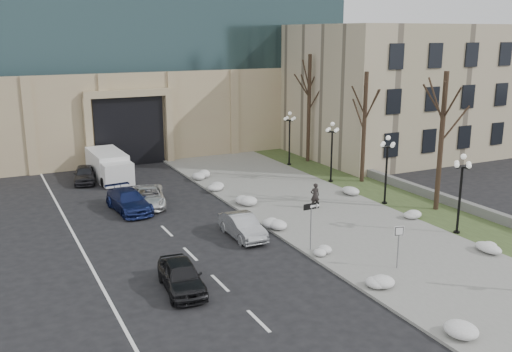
{
  "coord_description": "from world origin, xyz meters",
  "views": [
    {
      "loc": [
        -15.88,
        -16.63,
        11.32
      ],
      "look_at": [
        -2.1,
        11.08,
        3.5
      ],
      "focal_mm": 40.0,
      "sensor_mm": 36.0,
      "label": 1
    }
  ],
  "objects_px": {
    "box_truck": "(109,166)",
    "one_way_sign": "(314,212)",
    "lamppost_c": "(332,144)",
    "car_d": "(148,197)",
    "lamppost_a": "(461,183)",
    "keep_sign": "(399,238)",
    "car_c": "(129,201)",
    "lamppost_b": "(387,160)",
    "car_a": "(181,276)",
    "car_b": "(242,226)",
    "pedestrian": "(315,196)",
    "lamppost_d": "(290,131)",
    "car_e": "(85,174)"
  },
  "relations": [
    {
      "from": "keep_sign",
      "to": "lamppost_d",
      "type": "xyz_separation_m",
      "value": [
        6.45,
        21.97,
        1.41
      ]
    },
    {
      "from": "pedestrian",
      "to": "car_b",
      "type": "bearing_deg",
      "value": 33.46
    },
    {
      "from": "car_d",
      "to": "lamppost_a",
      "type": "xyz_separation_m",
      "value": [
        14.33,
        -13.4,
        2.43
      ]
    },
    {
      "from": "pedestrian",
      "to": "keep_sign",
      "type": "xyz_separation_m",
      "value": [
        -1.65,
        -10.16,
        0.71
      ]
    },
    {
      "from": "car_c",
      "to": "pedestrian",
      "type": "height_order",
      "value": "pedestrian"
    },
    {
      "from": "one_way_sign",
      "to": "lamppost_b",
      "type": "xyz_separation_m",
      "value": [
        8.8,
        5.01,
        0.86
      ]
    },
    {
      "from": "car_d",
      "to": "one_way_sign",
      "type": "height_order",
      "value": "one_way_sign"
    },
    {
      "from": "car_a",
      "to": "one_way_sign",
      "type": "bearing_deg",
      "value": 15.87
    },
    {
      "from": "car_a",
      "to": "lamppost_d",
      "type": "height_order",
      "value": "lamppost_d"
    },
    {
      "from": "pedestrian",
      "to": "lamppost_c",
      "type": "relative_size",
      "value": 0.35
    },
    {
      "from": "car_d",
      "to": "lamppost_c",
      "type": "distance_m",
      "value": 14.54
    },
    {
      "from": "lamppost_b",
      "to": "car_a",
      "type": "bearing_deg",
      "value": -158.9
    },
    {
      "from": "car_a",
      "to": "keep_sign",
      "type": "relative_size",
      "value": 1.8
    },
    {
      "from": "box_truck",
      "to": "car_e",
      "type": "bearing_deg",
      "value": -170.85
    },
    {
      "from": "pedestrian",
      "to": "lamppost_a",
      "type": "relative_size",
      "value": 0.35
    },
    {
      "from": "car_b",
      "to": "pedestrian",
      "type": "bearing_deg",
      "value": 22.26
    },
    {
      "from": "car_a",
      "to": "car_e",
      "type": "distance_m",
      "value": 21.5
    },
    {
      "from": "car_b",
      "to": "lamppost_b",
      "type": "height_order",
      "value": "lamppost_b"
    },
    {
      "from": "pedestrian",
      "to": "lamppost_c",
      "type": "distance_m",
      "value": 7.47
    },
    {
      "from": "pedestrian",
      "to": "keep_sign",
      "type": "bearing_deg",
      "value": 92.27
    },
    {
      "from": "car_e",
      "to": "keep_sign",
      "type": "height_order",
      "value": "keep_sign"
    },
    {
      "from": "car_d",
      "to": "lamppost_d",
      "type": "distance_m",
      "value": 15.76
    },
    {
      "from": "keep_sign",
      "to": "lamppost_b",
      "type": "bearing_deg",
      "value": 72.1
    },
    {
      "from": "lamppost_b",
      "to": "lamppost_c",
      "type": "bearing_deg",
      "value": 90.0
    },
    {
      "from": "one_way_sign",
      "to": "keep_sign",
      "type": "height_order",
      "value": "one_way_sign"
    },
    {
      "from": "lamppost_a",
      "to": "lamppost_c",
      "type": "bearing_deg",
      "value": 90.0
    },
    {
      "from": "one_way_sign",
      "to": "lamppost_d",
      "type": "distance_m",
      "value": 20.06
    },
    {
      "from": "pedestrian",
      "to": "box_truck",
      "type": "bearing_deg",
      "value": -42.8
    },
    {
      "from": "lamppost_a",
      "to": "lamppost_c",
      "type": "distance_m",
      "value": 13.0
    },
    {
      "from": "keep_sign",
      "to": "one_way_sign",
      "type": "bearing_deg",
      "value": 138.51
    },
    {
      "from": "box_truck",
      "to": "lamppost_a",
      "type": "relative_size",
      "value": 1.41
    },
    {
      "from": "car_a",
      "to": "car_b",
      "type": "relative_size",
      "value": 1.01
    },
    {
      "from": "car_a",
      "to": "lamppost_c",
      "type": "relative_size",
      "value": 0.86
    },
    {
      "from": "box_truck",
      "to": "one_way_sign",
      "type": "relative_size",
      "value": 2.5
    },
    {
      "from": "keep_sign",
      "to": "car_c",
      "type": "bearing_deg",
      "value": 139.32
    },
    {
      "from": "car_e",
      "to": "box_truck",
      "type": "relative_size",
      "value": 0.58
    },
    {
      "from": "car_d",
      "to": "keep_sign",
      "type": "distance_m",
      "value": 17.75
    },
    {
      "from": "car_c",
      "to": "keep_sign",
      "type": "distance_m",
      "value": 17.92
    },
    {
      "from": "car_b",
      "to": "keep_sign",
      "type": "relative_size",
      "value": 1.78
    },
    {
      "from": "box_truck",
      "to": "one_way_sign",
      "type": "height_order",
      "value": "one_way_sign"
    },
    {
      "from": "car_c",
      "to": "lamppost_c",
      "type": "height_order",
      "value": "lamppost_c"
    },
    {
      "from": "lamppost_c",
      "to": "car_d",
      "type": "bearing_deg",
      "value": 178.4
    },
    {
      "from": "lamppost_a",
      "to": "box_truck",
      "type": "bearing_deg",
      "value": 124.45
    },
    {
      "from": "pedestrian",
      "to": "lamppost_c",
      "type": "xyz_separation_m",
      "value": [
        4.8,
        5.32,
        2.12
      ]
    },
    {
      "from": "car_a",
      "to": "one_way_sign",
      "type": "relative_size",
      "value": 1.52
    },
    {
      "from": "lamppost_c",
      "to": "one_way_sign",
      "type": "bearing_deg",
      "value": -127.39
    },
    {
      "from": "car_c",
      "to": "car_e",
      "type": "xyz_separation_m",
      "value": [
        -1.21,
        8.79,
        -0.03
      ]
    },
    {
      "from": "car_b",
      "to": "car_e",
      "type": "xyz_separation_m",
      "value": [
        -5.75,
        16.5,
        -0.0
      ]
    },
    {
      "from": "car_a",
      "to": "car_d",
      "type": "height_order",
      "value": "car_a"
    },
    {
      "from": "car_b",
      "to": "car_e",
      "type": "height_order",
      "value": "car_b"
    }
  ]
}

